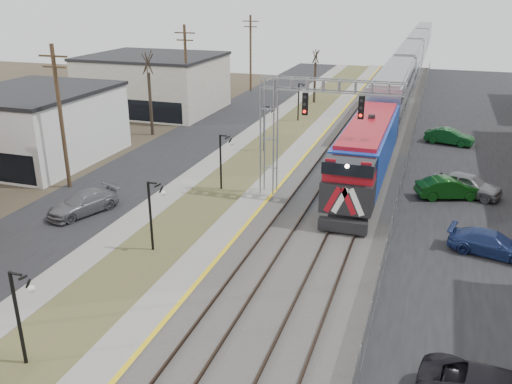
% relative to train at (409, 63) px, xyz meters
% --- Properties ---
extents(street_west, '(7.00, 120.00, 0.04)m').
position_rel_train_xyz_m(street_west, '(-17.00, -43.85, -2.92)').
color(street_west, black).
rests_on(street_west, ground).
extents(sidewalk, '(2.00, 120.00, 0.08)m').
position_rel_train_xyz_m(sidewalk, '(-12.50, -43.85, -2.90)').
color(sidewalk, gray).
rests_on(sidewalk, ground).
extents(grass_median, '(4.00, 120.00, 0.06)m').
position_rel_train_xyz_m(grass_median, '(-9.50, -43.85, -2.91)').
color(grass_median, '#4E502A').
rests_on(grass_median, ground).
extents(platform, '(2.00, 120.00, 0.24)m').
position_rel_train_xyz_m(platform, '(-6.50, -43.85, -2.82)').
color(platform, gray).
rests_on(platform, ground).
extents(ballast_bed, '(8.00, 120.00, 0.20)m').
position_rel_train_xyz_m(ballast_bed, '(-1.50, -43.85, -2.84)').
color(ballast_bed, '#595651').
rests_on(ballast_bed, ground).
extents(platform_edge, '(0.24, 120.00, 0.01)m').
position_rel_train_xyz_m(platform_edge, '(-5.62, -43.85, -2.69)').
color(platform_edge, gold).
rests_on(platform_edge, platform).
extents(track_near, '(1.58, 120.00, 0.15)m').
position_rel_train_xyz_m(track_near, '(-3.50, -43.85, -2.66)').
color(track_near, '#2D2119').
rests_on(track_near, ballast_bed).
extents(track_far, '(1.58, 120.00, 0.15)m').
position_rel_train_xyz_m(track_far, '(-0.00, -43.85, -2.66)').
color(track_far, '#2D2119').
rests_on(track_far, ballast_bed).
extents(train, '(3.00, 108.65, 5.33)m').
position_rel_train_xyz_m(train, '(0.00, 0.00, 0.00)').
color(train, '#153CAA').
rests_on(train, ground).
extents(signal_gantry, '(9.00, 1.07, 8.15)m').
position_rel_train_xyz_m(signal_gantry, '(-4.28, -50.86, 2.65)').
color(signal_gantry, gray).
rests_on(signal_gantry, ground).
extents(lampposts, '(0.14, 62.14, 4.00)m').
position_rel_train_xyz_m(lampposts, '(-9.50, -60.56, -0.94)').
color(lampposts, black).
rests_on(lampposts, ground).
extents(utility_poles, '(0.28, 80.28, 10.00)m').
position_rel_train_xyz_m(utility_poles, '(-20.00, -53.85, 2.06)').
color(utility_poles, '#4C3823').
rests_on(utility_poles, ground).
extents(fence, '(0.04, 120.00, 1.60)m').
position_rel_train_xyz_m(fence, '(2.70, -43.85, -2.14)').
color(fence, gray).
rests_on(fence, ground).
extents(bare_trees, '(12.30, 42.30, 5.95)m').
position_rel_train_xyz_m(bare_trees, '(-18.16, -39.94, -0.24)').
color(bare_trees, '#382D23').
rests_on(bare_trees, ground).
extents(car_lot_d, '(4.66, 2.63, 1.27)m').
position_rel_train_xyz_m(car_lot_d, '(7.90, -55.59, -2.30)').
color(car_lot_d, navy).
rests_on(car_lot_d, ground).
extents(car_lot_e, '(4.95, 3.25, 1.57)m').
position_rel_train_xyz_m(car_lot_e, '(6.92, -46.65, -2.16)').
color(car_lot_e, slate).
rests_on(car_lot_e, ground).
extents(car_lot_f, '(4.60, 2.90, 1.43)m').
position_rel_train_xyz_m(car_lot_f, '(5.77, -47.59, -2.22)').
color(car_lot_f, '#0B380D').
rests_on(car_lot_f, ground).
extents(car_street_b, '(3.47, 5.07, 1.36)m').
position_rel_train_xyz_m(car_street_b, '(-16.13, -57.67, -2.26)').
color(car_street_b, slate).
rests_on(car_street_b, ground).
extents(car_lot_g, '(4.48, 2.40, 1.40)m').
position_rel_train_xyz_m(car_lot_g, '(5.80, -33.42, -2.24)').
color(car_lot_g, '#0C3F18').
rests_on(car_lot_g, ground).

